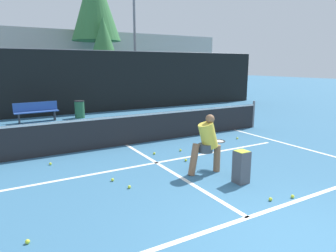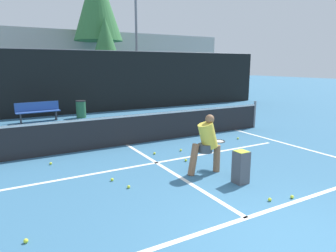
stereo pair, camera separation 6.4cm
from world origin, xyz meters
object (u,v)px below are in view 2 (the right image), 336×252
Objects in this scene: ball_hopper at (241,166)px; courtside_bench at (38,111)px; trash_bin at (81,109)px; parked_car at (36,99)px; player_practicing at (207,142)px.

ball_hopper is 10.27m from courtside_bench.
courtside_bench reaches higher than trash_bin.
courtside_bench is (-2.90, 9.85, 0.11)m from ball_hopper.
ball_hopper is 0.18× the size of parked_car.
parked_car is at bearing 100.29° from ball_hopper.
parked_car is (-2.27, 13.16, -0.18)m from player_practicing.
player_practicing is at bearing 107.44° from ball_hopper.
player_practicing is 9.01m from trash_bin.
courtside_bench is at bearing 179.40° from trash_bin.
player_practicing reaches higher than courtside_bench.
trash_bin is at bearing 95.83° from ball_hopper.
player_practicing is 1.69× the size of trash_bin.
ball_hopper is 0.38× the size of courtside_bench.
trash_bin is 0.21× the size of parked_car.
player_practicing is at bearing -80.19° from parked_car.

